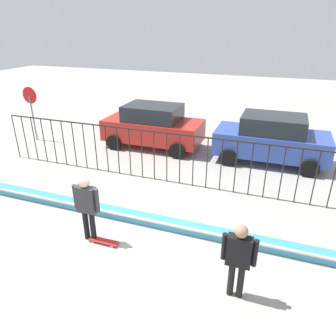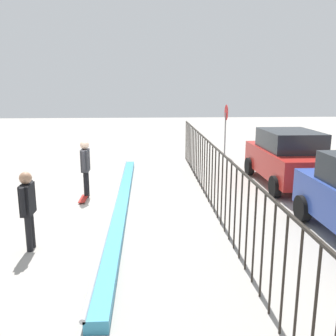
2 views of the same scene
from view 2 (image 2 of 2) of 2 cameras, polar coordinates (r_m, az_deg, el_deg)
ground_plane at (r=10.73m, az=-10.93°, el=-6.16°), size 60.00×60.00×0.00m
bowl_coping_ledge at (r=10.62m, az=-7.28°, el=-5.54°), size 11.00×0.40×0.27m
perimeter_fence at (r=10.49m, az=6.84°, el=-0.14°), size 14.04×0.04×1.81m
skateboarder at (r=11.64m, az=-12.64°, el=0.69°), size 0.72×0.27×1.78m
skateboard at (r=11.51m, az=-12.91°, el=-4.63°), size 0.80×0.20×0.07m
camera_operator at (r=8.23m, az=-20.84°, el=-5.16°), size 0.68×0.26×1.69m
parked_car_red at (r=13.49m, az=18.13°, el=1.58°), size 4.30×2.12×1.90m
stop_sign at (r=18.45m, az=8.90°, el=6.90°), size 0.76×0.07×2.50m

